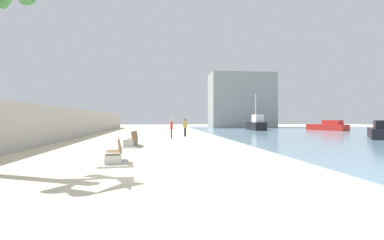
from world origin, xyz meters
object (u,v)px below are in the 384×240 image
(person_walking, at_px, (171,127))
(boat_nearest, at_px, (256,124))
(bench_far, at_px, (131,143))
(bench_near, at_px, (114,158))
(boat_far_left, at_px, (328,126))
(boat_outer, at_px, (384,131))
(person_standing, at_px, (185,126))

(person_walking, distance_m, boat_nearest, 21.62)
(bench_far, bearing_deg, bench_near, -90.31)
(boat_nearest, bearing_deg, boat_far_left, -11.77)
(person_walking, distance_m, boat_far_left, 27.70)
(person_walking, distance_m, boat_outer, 18.48)
(bench_far, relative_size, boat_far_left, 0.36)
(boat_outer, bearing_deg, boat_far_left, 73.88)
(bench_near, xyz_separation_m, boat_nearest, (16.20, 31.80, 0.66))
(bench_near, distance_m, bench_far, 7.15)
(person_walking, bearing_deg, boat_outer, -7.51)
(person_walking, height_order, boat_outer, person_walking)
(bench_far, xyz_separation_m, boat_nearest, (16.16, 24.65, 0.66))
(bench_far, xyz_separation_m, boat_far_left, (26.15, 22.57, 0.37))
(boat_far_left, bearing_deg, person_standing, -150.91)
(boat_outer, xyz_separation_m, boat_nearest, (-4.98, 19.42, 0.27))
(bench_near, bearing_deg, boat_far_left, 48.61)
(bench_near, height_order, boat_nearest, boat_nearest)
(bench_near, bearing_deg, boat_outer, 30.30)
(person_walking, relative_size, person_standing, 0.95)
(bench_far, bearing_deg, boat_far_left, 40.79)
(person_walking, xyz_separation_m, boat_outer, (18.32, -2.41, -0.35))
(boat_outer, height_order, boat_far_left, boat_outer)
(boat_far_left, relative_size, boat_nearest, 1.10)
(bench_near, relative_size, boat_outer, 0.33)
(bench_near, bearing_deg, person_walking, 79.07)
(bench_far, distance_m, boat_far_left, 34.54)
(boat_outer, distance_m, boat_nearest, 20.05)
(person_walking, bearing_deg, boat_nearest, 51.88)
(person_standing, height_order, boat_far_left, person_standing)
(boat_far_left, bearing_deg, bench_far, -139.21)
(bench_near, height_order, person_walking, person_walking)
(boat_nearest, bearing_deg, boat_outer, -75.63)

